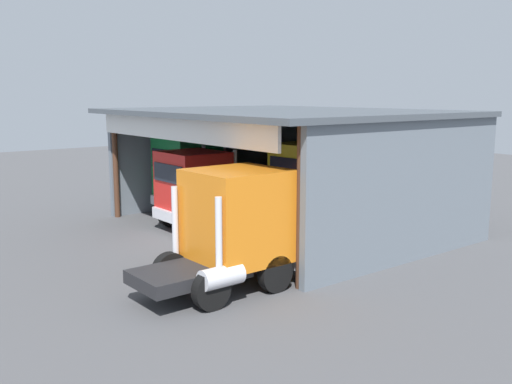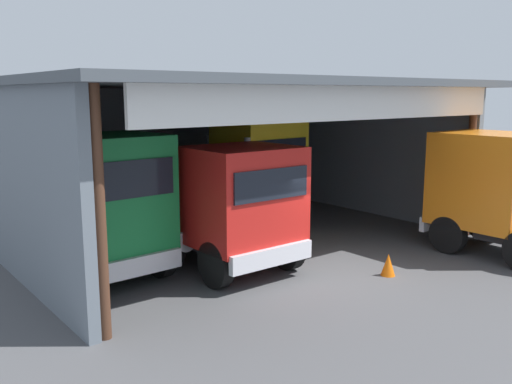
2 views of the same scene
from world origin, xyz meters
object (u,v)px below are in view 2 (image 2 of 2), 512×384
object	(u,v)px
truck_red_yard_outside	(235,206)
tool_cart	(252,191)
truck_orange_center_bay	(495,189)
oil_drum	(256,190)
traffic_cone	(388,265)
truck_green_center_left_bay	(103,205)
truck_yellow_left_bay	(253,174)

from	to	relation	value
truck_red_yard_outside	tool_cart	world-z (taller)	truck_red_yard_outside
truck_orange_center_bay	oil_drum	world-z (taller)	truck_orange_center_bay
truck_orange_center_bay	traffic_cone	size ratio (longest dim) A/B	8.25
truck_red_yard_outside	oil_drum	distance (m)	9.56
truck_green_center_left_bay	oil_drum	world-z (taller)	truck_green_center_left_bay
truck_yellow_left_bay	truck_orange_center_bay	bearing A→B (deg)	114.93
truck_yellow_left_bay	tool_cart	bearing A→B (deg)	-131.61
truck_orange_center_bay	tool_cart	bearing A→B (deg)	95.00
truck_green_center_left_bay	traffic_cone	world-z (taller)	truck_green_center_left_bay
oil_drum	truck_orange_center_bay	bearing A→B (deg)	-87.14
truck_red_yard_outside	truck_yellow_left_bay	xyz separation A→B (m)	(3.21, 3.37, 0.14)
truck_green_center_left_bay	tool_cart	world-z (taller)	truck_green_center_left_bay
truck_green_center_left_bay	traffic_cone	xyz separation A→B (m)	(5.65, -4.12, -1.58)
truck_red_yard_outside	traffic_cone	distance (m)	4.11
truck_green_center_left_bay	truck_yellow_left_bay	xyz separation A→B (m)	(6.08, 1.92, -0.01)
truck_yellow_left_bay	truck_orange_center_bay	distance (m)	7.46
truck_green_center_left_bay	truck_red_yard_outside	world-z (taller)	truck_green_center_left_bay
truck_orange_center_bay	oil_drum	size ratio (longest dim) A/B	5.14
truck_green_center_left_bay	truck_red_yard_outside	size ratio (longest dim) A/B	1.07
truck_yellow_left_bay	tool_cart	xyz separation A→B (m)	(2.55, 3.28, -1.36)
oil_drum	tool_cart	size ratio (longest dim) A/B	0.90
truck_green_center_left_bay	oil_drum	size ratio (longest dim) A/B	5.31
truck_green_center_left_bay	traffic_cone	distance (m)	7.17
oil_drum	traffic_cone	xyz separation A→B (m)	(-3.50, -9.77, -0.17)
oil_drum	traffic_cone	distance (m)	10.38
truck_yellow_left_bay	truck_orange_center_bay	size ratio (longest dim) A/B	1.02
truck_orange_center_bay	tool_cart	size ratio (longest dim) A/B	4.62
truck_yellow_left_bay	oil_drum	distance (m)	5.03
oil_drum	traffic_cone	size ratio (longest dim) A/B	1.61
truck_red_yard_outside	oil_drum	world-z (taller)	truck_red_yard_outside
tool_cart	traffic_cone	world-z (taller)	tool_cart
truck_green_center_left_bay	truck_orange_center_bay	bearing A→B (deg)	152.07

